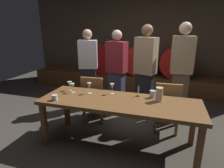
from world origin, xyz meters
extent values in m
plane|color=#3F3A33|center=(0.00, 0.00, 0.00)|extent=(8.94, 8.94, 0.00)
cube|color=brown|center=(0.00, 3.08, 1.43)|extent=(6.88, 0.24, 2.86)
cube|color=brown|center=(0.00, 2.53, 0.23)|extent=(6.19, 0.90, 0.46)
cylinder|color=brown|center=(-0.96, 2.53, 0.86)|extent=(0.81, 0.73, 0.81)
cylinder|color=maroon|center=(-0.96, 2.15, 0.86)|extent=(0.83, 0.03, 0.83)
cylinder|color=maroon|center=(-0.96, 2.91, 0.86)|extent=(0.83, 0.03, 0.83)
cylinder|color=#2D2D33|center=(-0.96, 2.53, 0.86)|extent=(0.82, 0.04, 0.82)
cylinder|color=brown|center=(0.03, 2.53, 0.86)|extent=(0.81, 0.73, 0.81)
cylinder|color=#B21C16|center=(0.03, 2.15, 0.86)|extent=(0.83, 0.03, 0.83)
cylinder|color=#B21C16|center=(0.03, 2.91, 0.86)|extent=(0.83, 0.03, 0.83)
cylinder|color=#2D2D33|center=(0.03, 2.53, 0.86)|extent=(0.82, 0.04, 0.82)
cylinder|color=brown|center=(0.94, 2.53, 0.86)|extent=(0.81, 0.73, 0.81)
cylinder|color=#9E1411|center=(0.94, 2.15, 0.86)|extent=(0.83, 0.03, 0.83)
cylinder|color=#9E1411|center=(0.94, 2.91, 0.86)|extent=(0.83, 0.03, 0.83)
cylinder|color=#2D2D33|center=(0.94, 2.53, 0.86)|extent=(0.82, 0.04, 0.82)
cube|color=brown|center=(0.11, -0.20, 0.70)|extent=(2.25, 0.76, 0.05)
cube|color=brown|center=(-0.94, -0.52, 0.34)|extent=(0.07, 0.07, 0.67)
cube|color=brown|center=(1.15, -0.52, 0.34)|extent=(0.07, 0.07, 0.67)
cube|color=brown|center=(-0.94, 0.12, 0.34)|extent=(0.07, 0.07, 0.67)
cube|color=brown|center=(1.15, 0.12, 0.34)|extent=(0.07, 0.07, 0.67)
cube|color=olive|center=(-0.53, 0.48, 0.44)|extent=(0.42, 0.42, 0.04)
cube|color=olive|center=(-0.52, 0.30, 0.67)|extent=(0.40, 0.06, 0.42)
cube|color=olive|center=(-0.37, 0.66, 0.21)|extent=(0.05, 0.05, 0.42)
cube|color=olive|center=(-0.71, 0.64, 0.21)|extent=(0.05, 0.05, 0.42)
cube|color=olive|center=(-0.35, 0.32, 0.21)|extent=(0.05, 0.05, 0.42)
cube|color=olive|center=(-0.69, 0.30, 0.21)|extent=(0.05, 0.05, 0.42)
cube|color=olive|center=(0.77, 0.48, 0.44)|extent=(0.41, 0.41, 0.04)
cube|color=olive|center=(0.77, 0.30, 0.67)|extent=(0.40, 0.05, 0.42)
cube|color=olive|center=(0.93, 0.65, 0.21)|extent=(0.05, 0.05, 0.42)
cube|color=olive|center=(0.59, 0.64, 0.21)|extent=(0.05, 0.05, 0.42)
cube|color=olive|center=(0.94, 0.31, 0.21)|extent=(0.05, 0.05, 0.42)
cube|color=olive|center=(0.60, 0.30, 0.21)|extent=(0.05, 0.05, 0.42)
cube|color=black|center=(-0.88, 1.00, 0.44)|extent=(0.35, 0.28, 0.88)
cube|color=silver|center=(-0.88, 1.00, 1.17)|extent=(0.44, 0.35, 0.58)
sphere|color=#D8A884|center=(-0.88, 1.00, 1.58)|extent=(0.20, 0.20, 0.20)
cube|color=#33384C|center=(-0.25, 0.95, 0.42)|extent=(0.33, 0.26, 0.85)
cube|color=maroon|center=(-0.25, 0.95, 1.15)|extent=(0.42, 0.31, 0.60)
sphere|color=beige|center=(-0.25, 0.95, 1.57)|extent=(0.20, 0.20, 0.20)
cube|color=black|center=(0.33, 0.90, 0.44)|extent=(0.35, 0.29, 0.87)
cube|color=tan|center=(0.33, 0.90, 1.21)|extent=(0.44, 0.35, 0.67)
sphere|color=#8C664C|center=(0.33, 0.90, 1.66)|extent=(0.20, 0.20, 0.20)
cube|color=brown|center=(0.97, 1.02, 0.45)|extent=(0.32, 0.22, 0.90)
cube|color=tan|center=(0.97, 1.02, 1.23)|extent=(0.40, 0.27, 0.67)
sphere|color=beige|center=(0.97, 1.02, 1.69)|extent=(0.22, 0.22, 0.22)
cylinder|color=olive|center=(0.34, 0.05, 0.73)|extent=(0.05, 0.05, 0.02)
cylinder|color=#EDE5CC|center=(0.34, 0.05, 0.81)|extent=(0.02, 0.02, 0.13)
cone|color=yellow|center=(0.34, 0.05, 0.89)|extent=(0.01, 0.01, 0.02)
cylinder|color=beige|center=(0.64, -0.06, 0.82)|extent=(0.10, 0.10, 0.20)
cylinder|color=silver|center=(-0.77, -0.01, 0.72)|extent=(0.06, 0.06, 0.00)
cylinder|color=silver|center=(-0.77, -0.01, 0.76)|extent=(0.01, 0.01, 0.07)
cone|color=silver|center=(-0.77, -0.01, 0.83)|extent=(0.08, 0.08, 0.07)
cylinder|color=silver|center=(-0.68, -0.08, 0.72)|extent=(0.06, 0.06, 0.00)
cylinder|color=silver|center=(-0.68, -0.08, 0.76)|extent=(0.01, 0.01, 0.07)
cone|color=silver|center=(-0.68, -0.08, 0.83)|extent=(0.07, 0.07, 0.08)
cylinder|color=white|center=(-0.41, -0.04, 0.72)|extent=(0.06, 0.06, 0.00)
cylinder|color=white|center=(-0.41, -0.04, 0.77)|extent=(0.01, 0.01, 0.08)
cone|color=white|center=(-0.41, -0.04, 0.85)|extent=(0.06, 0.06, 0.09)
cylinder|color=silver|center=(-0.07, 0.03, 0.72)|extent=(0.06, 0.06, 0.00)
cylinder|color=silver|center=(-0.07, 0.03, 0.76)|extent=(0.01, 0.01, 0.08)
cone|color=silver|center=(-0.07, 0.03, 0.84)|extent=(0.07, 0.07, 0.08)
cylinder|color=silver|center=(-0.77, -0.45, 0.76)|extent=(0.08, 0.08, 0.08)
cylinder|color=silver|center=(0.55, 0.05, 0.78)|extent=(0.08, 0.08, 0.11)
camera|label=1|loc=(0.72, -2.56, 1.71)|focal=29.87mm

